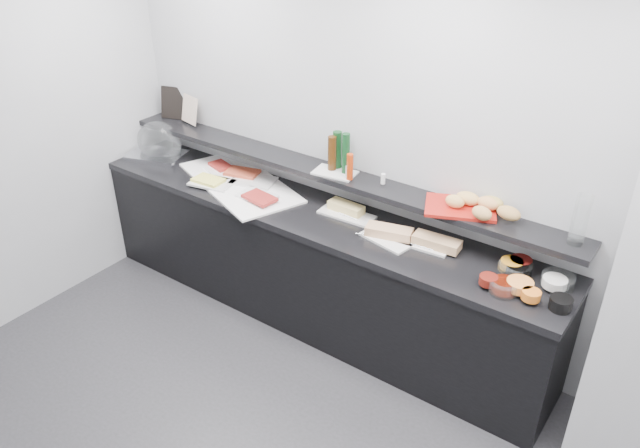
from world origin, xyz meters
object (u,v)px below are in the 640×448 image
Objects in this scene: sandwich_plate_mid at (385,240)px; bread_tray at (460,207)px; framed_print at (173,103)px; condiment_tray at (335,173)px; carafe at (580,220)px; cloche_base at (157,156)px.

sandwich_plate_mid is 0.80× the size of bread_tray.
framed_print is at bearing 154.13° from bread_tray.
sandwich_plate_mid is at bearing -172.40° from bread_tray.
carafe is (1.60, 0.03, 0.14)m from condiment_tray.
cloche_base is 1.32× the size of sandwich_plate_mid.
condiment_tray is at bearing -21.47° from framed_print.
bread_tray is at bearing 42.85° from sandwich_plate_mid.
framed_print is 0.62× the size of bread_tray.
condiment_tray is 0.91m from bread_tray.
sandwich_plate_mid is at bearing -167.55° from carafe.
condiment_tray is at bearing -178.77° from carafe.
cloche_base is at bearing 177.04° from condiment_tray.
bread_tray is (0.38, 0.23, 0.25)m from sandwich_plate_mid.
cloche_base is 2.17m from sandwich_plate_mid.
carafe reaches higher than bread_tray.
bread_tray is (2.60, -0.08, -0.12)m from framed_print.
cloche_base is 1.71× the size of framed_print.
carafe is (0.69, 0.00, 0.14)m from bread_tray.
carafe reaches higher than framed_print.
bread_tray is 1.41× the size of carafe.
condiment_tray reaches higher than cloche_base.
condiment_tray is (-0.53, 0.20, 0.25)m from sandwich_plate_mid.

